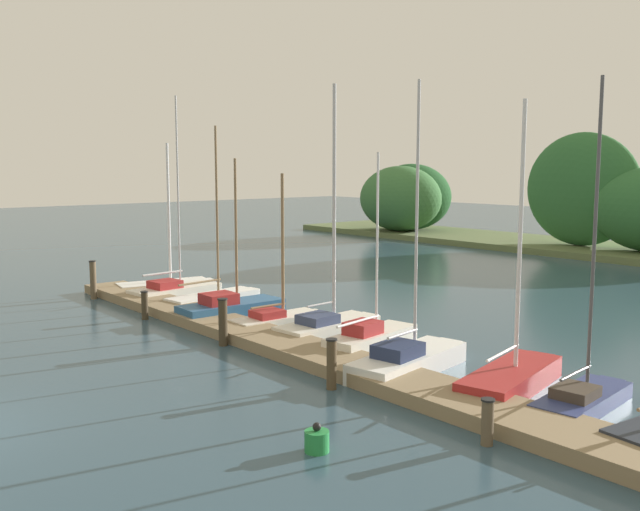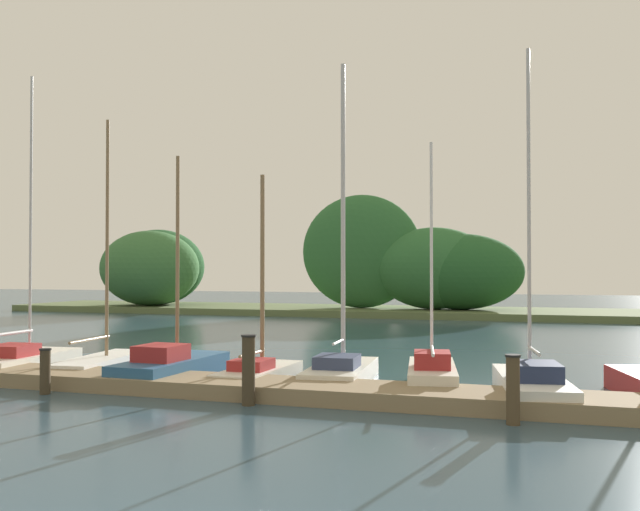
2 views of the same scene
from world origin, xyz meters
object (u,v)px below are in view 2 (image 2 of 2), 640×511
mooring_piling_2 (249,370)px  sailboat_1 (26,359)px  sailboat_4 (260,370)px  sailboat_5 (342,366)px  sailboat_6 (432,373)px  mooring_piling_1 (45,371)px  mooring_piling_3 (513,389)px  sailboat_7 (531,383)px  sailboat_3 (173,366)px  sailboat_2 (105,360)px

mooring_piling_2 → sailboat_1: bearing=161.1°
sailboat_4 → sailboat_5: (1.95, 0.60, 0.09)m
sailboat_6 → mooring_piling_2: 4.58m
sailboat_1 → mooring_piling_1: bearing=-139.6°
sailboat_4 → mooring_piling_3: 6.97m
sailboat_7 → mooring_piling_2: sailboat_7 is taller
sailboat_3 → mooring_piling_1: (-1.82, -2.54, 0.14)m
sailboat_6 → sailboat_1: bearing=82.3°
sailboat_2 → sailboat_3: size_ratio=1.22×
mooring_piling_3 → sailboat_3: bearing=163.0°
sailboat_4 → sailboat_7: sailboat_7 is taller
sailboat_4 → sailboat_7: (6.50, -0.49, 0.06)m
sailboat_3 → mooring_piling_3: sailboat_3 is taller
sailboat_3 → sailboat_6: bearing=-81.2°
sailboat_3 → sailboat_7: 8.64m
sailboat_3 → sailboat_1: bearing=87.3°
sailboat_1 → sailboat_5: size_ratio=1.03×
sailboat_3 → sailboat_7: size_ratio=0.75×
sailboat_3 → sailboat_4: size_ratio=1.10×
sailboat_4 → mooring_piling_1: 4.99m
sailboat_2 → sailboat_3: 2.85m
sailboat_7 → sailboat_3: bearing=80.0°
mooring_piling_3 → sailboat_4: bearing=153.9°
sailboat_6 → mooring_piling_1: (-8.20, -3.35, 0.15)m
sailboat_2 → sailboat_4: sailboat_2 is taller
sailboat_6 → sailboat_5: bearing=72.9°
sailboat_5 → sailboat_7: 4.68m
sailboat_1 → mooring_piling_3: size_ratio=6.51×
sailboat_4 → mooring_piling_1: bearing=128.1°
mooring_piling_3 → mooring_piling_2: bearing=177.6°
sailboat_6 → mooring_piling_2: size_ratio=4.01×
sailboat_2 → sailboat_4: 4.85m
sailboat_1 → sailboat_5: bearing=-90.9°
sailboat_6 → mooring_piling_1: sailboat_6 is taller
sailboat_4 → sailboat_5: 2.04m
sailboat_2 → sailboat_6: 9.06m
sailboat_1 → mooring_piling_1: size_ratio=8.03×
mooring_piling_1 → sailboat_2: bearing=103.8°
mooring_piling_2 → mooring_piling_1: bearing=-177.8°
mooring_piling_1 → mooring_piling_2: mooring_piling_2 is taller
sailboat_3 → mooring_piling_2: size_ratio=3.91×
sailboat_3 → sailboat_6: 6.43m
sailboat_1 → sailboat_4: size_ratio=1.59×
sailboat_3 → sailboat_6: size_ratio=0.98×
sailboat_5 → mooring_piling_3: (4.31, -3.66, 0.24)m
sailboat_2 → sailboat_5: size_ratio=0.87×
sailboat_1 → mooring_piling_2: (7.91, -2.71, 0.39)m
mooring_piling_1 → sailboat_6: bearing=22.2°
sailboat_6 → sailboat_4: bearing=84.3°
sailboat_1 → sailboat_7: size_ratio=1.08×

